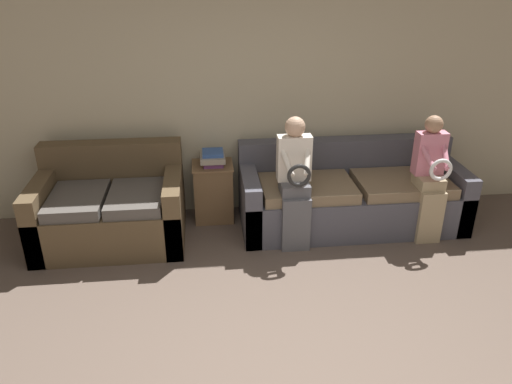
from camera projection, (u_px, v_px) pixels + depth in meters
The scene contains 7 objects.
wall_back at pixel (254, 95), 5.17m from camera, with size 8.00×0.06×2.55m.
couch_main at pixel (350, 196), 5.22m from camera, with size 2.29×0.89×0.83m.
couch_side at pixel (111, 209), 4.91m from camera, with size 1.40×0.96×0.90m.
child_left_seated at pixel (295, 178), 4.67m from camera, with size 0.32×0.39×1.26m.
child_right_seated at pixel (431, 174), 4.81m from camera, with size 0.29×0.37×1.23m.
side_shelf at pixel (213, 191), 5.31m from camera, with size 0.42×0.39×0.62m.
book_stack at pixel (213, 158), 5.15m from camera, with size 0.25×0.31×0.15m.
Camera 1 is at (-0.54, -2.14, 2.57)m, focal length 35.00 mm.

